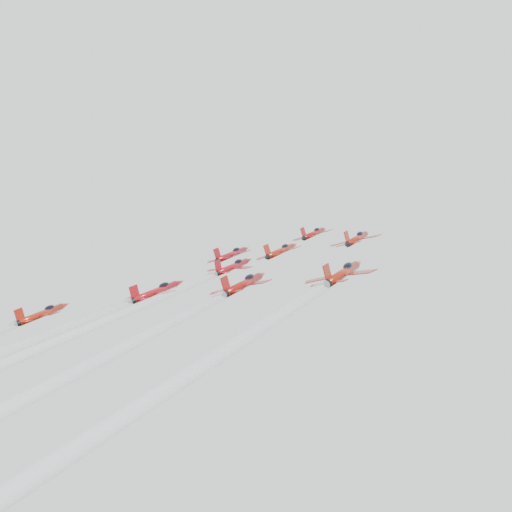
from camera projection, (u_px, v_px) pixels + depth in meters
The scene contains 6 objects.
jet_lead at pixel (314, 233), 150.43m from camera, with size 9.42×12.39×6.78m.
jet_row2_left at pixel (232, 254), 145.38m from camera, with size 10.21×13.42×7.35m.
jet_row2_center at pixel (281, 251), 132.88m from camera, with size 9.55×12.56×6.87m.
jet_row2_right at pixel (357, 238), 126.21m from camera, with size 9.59×12.61×6.90m.
jet_center at pixel (65, 344), 87.14m from camera, with size 9.06×88.79×44.06m.
jet_rear_farright at pixel (116, 426), 50.87m from camera, with size 10.10×98.91×49.09m.
Camera 1 is at (59.21, -103.25, 131.55)m, focal length 50.00 mm.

